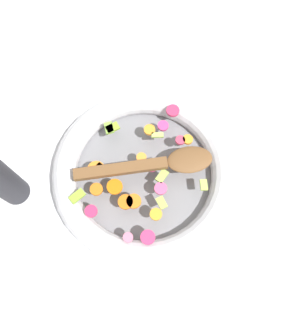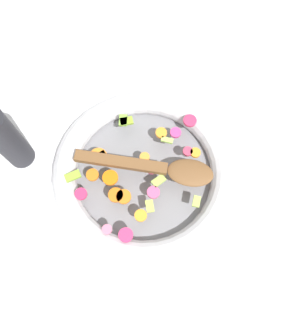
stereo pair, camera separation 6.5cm
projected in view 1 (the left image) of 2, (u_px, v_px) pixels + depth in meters
The scene contains 4 objects.
ground_plane at pixel (144, 176), 0.70m from camera, with size 4.00×4.00×0.00m, color silver.
skillet at pixel (144, 173), 0.68m from camera, with size 0.38×0.38×0.05m.
chopped_vegetables at pixel (139, 173), 0.64m from camera, with size 0.30×0.25×0.01m.
wooden_spoon at pixel (159, 164), 0.64m from camera, with size 0.23×0.21×0.01m.
Camera 1 is at (-0.16, -0.14, 0.66)m, focal length 35.00 mm.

